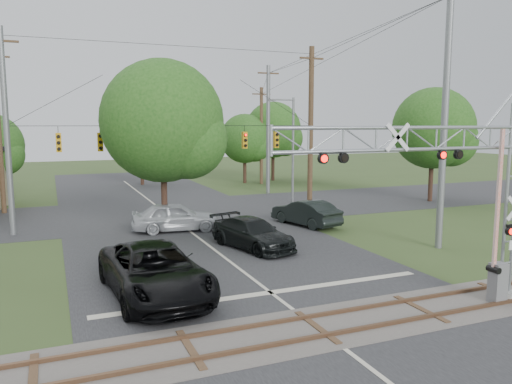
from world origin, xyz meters
name	(u,v)px	position (x,y,z in m)	size (l,w,h in m)	color
ground	(353,356)	(0.00, 0.00, 0.00)	(160.00, 160.00, 0.00)	#344821
road_main	(230,262)	(0.00, 10.00, 0.01)	(14.00, 90.00, 0.02)	#242426
road_cross	(165,212)	(0.00, 24.00, 0.01)	(90.00, 12.00, 0.02)	#242426
railroad_track	(317,327)	(0.00, 2.00, 0.03)	(90.00, 3.20, 0.17)	#4C4642
crossing_gantry	(449,185)	(4.63, 1.64, 4.27)	(9.71, 0.89, 6.96)	gray
traffic_signal_span	(190,134)	(0.88, 20.00, 5.64)	(19.34, 0.36, 11.50)	slate
pickup_black	(155,271)	(-4.03, 6.81, 0.94)	(3.12, 6.77, 1.88)	black
car_dark	(253,233)	(1.93, 12.06, 0.76)	(2.13, 5.24, 1.52)	black
sedan_silver	(175,217)	(-0.73, 17.59, 0.86)	(2.03, 5.05, 1.72)	#B0B4B8
suv_dark	(306,213)	(7.16, 16.18, 0.80)	(1.69, 4.86, 1.60)	black
streetlight	(291,145)	(10.23, 24.48, 4.64)	(2.21, 0.23, 8.30)	slate
utility_poles	(210,131)	(3.03, 22.66, 5.75)	(25.66, 29.06, 13.03)	#412E1E
treeline	(136,132)	(-0.88, 30.11, 5.64)	(52.83, 29.25, 9.95)	#362218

